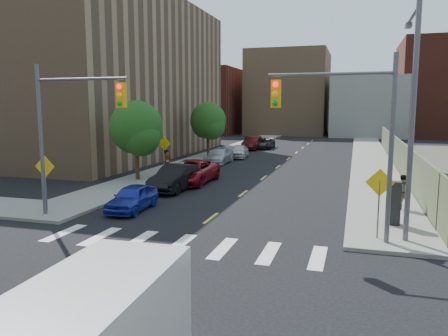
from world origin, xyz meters
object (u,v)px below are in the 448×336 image
Objects in this scene: parked_car_maroon at (252,143)px; payphone at (394,203)px; parked_car_black at (176,178)px; parked_car_red at (191,172)px; parked_car_grey at (264,143)px; parked_car_white at (239,151)px; pedestrian_west at (167,163)px; parked_car_blue at (132,198)px; mailbox at (392,210)px; parked_car_silver at (219,156)px; pedestrian_east at (402,192)px.

payphone is (13.43, -31.22, 0.29)m from parked_car_maroon.
parked_car_black is 13.13m from payphone.
parked_car_red is 25.23m from parked_car_grey.
pedestrian_west reaches higher than parked_car_white.
parked_car_blue is 3.11× the size of mailbox.
pedestrian_west is (-14.39, 8.80, 0.38)m from mailbox.
parked_car_black reaches higher than parked_car_grey.
mailbox is (12.08, -4.89, -0.05)m from parked_car_black.
parked_car_silver is at bearing -90.51° from parked_car_maroon.
parked_car_red is 2.90× the size of pedestrian_west.
payphone reaches higher than parked_car_white.
pedestrian_east reaches higher than mailbox.
parked_car_black is 1.02× the size of parked_car_grey.
parked_car_black is at bearing -20.90° from pedestrian_east.
parked_car_white is at bearing -0.17° from pedestrian_west.
parked_car_blue is 13.20m from pedestrian_east.
parked_car_grey is 2.43× the size of pedestrian_west.
pedestrian_east is (14.02, -14.97, 0.33)m from parked_car_silver.
parked_car_white is at bearing 82.41° from parked_car_silver.
parked_car_grey is at bearing 82.27° from parked_car_white.
pedestrian_west is (-1.00, -9.12, 0.44)m from parked_car_silver.
payphone is at bearing -114.85° from pedestrian_west.
pedestrian_west is (-1.00, -22.31, 0.33)m from parked_car_maroon.
payphone is 3.12m from pedestrian_east.
parked_car_red is 1.19× the size of parked_car_grey.
parked_car_black is 2.47× the size of pedestrian_west.
parked_car_maroon is at bearing 93.18° from parked_car_red.
pedestrian_east is at bearing -104.43° from pedestrian_west.
parked_car_blue is 22.92m from parked_car_white.
pedestrian_west reaches higher than parked_car_black.
pedestrian_east is (0.59, 3.06, -0.07)m from payphone.
parked_car_white is at bearing -86.16° from parked_car_maroon.
parked_car_blue is 1.96× the size of pedestrian_west.
parked_car_red is at bearing -93.07° from parked_car_white.
mailbox is at bearing -52.34° from parked_car_silver.
parked_car_silver is 0.99× the size of parked_car_grey.
payphone reaches higher than mailbox.
payphone is (12.37, -32.85, 0.42)m from parked_car_grey.
parked_car_red is 14.33m from payphone.
pedestrian_west is at bearing 154.76° from payphone.
parked_car_grey is (0.40, 10.38, -0.03)m from parked_car_white.
parked_car_black is 13.09m from parked_car_silver.
parked_car_white is 2.34× the size of pedestrian_east.
payphone is 16.96m from pedestrian_west.
parked_car_white is 10.38m from parked_car_grey.
pedestrian_east is (13.35, -19.42, 0.32)m from parked_car_white.
pedestrian_west is (-2.30, 9.34, 0.47)m from parked_car_blue.
parked_car_silver is 1.16× the size of parked_car_white.
parked_car_white is 25.85m from payphone.
parked_car_grey is at bearing 93.30° from parked_car_black.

